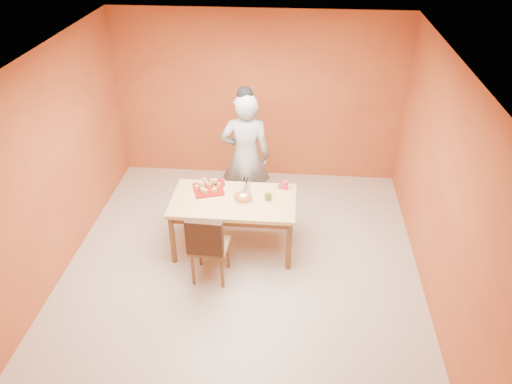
# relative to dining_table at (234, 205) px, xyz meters

# --- Properties ---
(floor) EXTENTS (5.00, 5.00, 0.00)m
(floor) POSITION_rel_dining_table_xyz_m (0.15, -0.46, -0.67)
(floor) COLOR beige
(floor) RESTS_ON ground
(ceiling) EXTENTS (5.00, 5.00, 0.00)m
(ceiling) POSITION_rel_dining_table_xyz_m (0.15, -0.46, 2.03)
(ceiling) COLOR silver
(ceiling) RESTS_ON wall_back
(wall_back) EXTENTS (4.50, 0.00, 4.50)m
(wall_back) POSITION_rel_dining_table_xyz_m (0.15, 2.04, 0.68)
(wall_back) COLOR #C2642C
(wall_back) RESTS_ON floor
(wall_left) EXTENTS (0.00, 5.00, 5.00)m
(wall_left) POSITION_rel_dining_table_xyz_m (-2.10, -0.46, 0.68)
(wall_left) COLOR #C2642C
(wall_left) RESTS_ON floor
(wall_right) EXTENTS (0.00, 5.00, 5.00)m
(wall_right) POSITION_rel_dining_table_xyz_m (2.40, -0.46, 0.68)
(wall_right) COLOR #C2642C
(wall_right) RESTS_ON floor
(dining_table) EXTENTS (1.60, 0.90, 0.76)m
(dining_table) POSITION_rel_dining_table_xyz_m (0.00, 0.00, 0.00)
(dining_table) COLOR #F4D080
(dining_table) RESTS_ON floor
(dining_chair) EXTENTS (0.48, 0.55, 0.99)m
(dining_chair) POSITION_rel_dining_table_xyz_m (-0.22, -0.64, -0.15)
(dining_chair) COLOR brown
(dining_chair) RESTS_ON floor
(pastry_pile) EXTENTS (0.34, 0.34, 0.11)m
(pastry_pile) POSITION_rel_dining_table_xyz_m (-0.36, 0.20, 0.17)
(pastry_pile) COLOR tan
(pastry_pile) RESTS_ON pastry_platter
(person) EXTENTS (0.71, 0.49, 1.90)m
(person) POSITION_rel_dining_table_xyz_m (0.08, 0.80, 0.28)
(person) COLOR gray
(person) RESTS_ON floor
(pastry_platter) EXTENTS (0.47, 0.47, 0.02)m
(pastry_platter) POSITION_rel_dining_table_xyz_m (-0.36, 0.20, 0.11)
(pastry_platter) COLOR maroon
(pastry_platter) RESTS_ON dining_table
(red_dinner_plate) EXTENTS (0.34, 0.34, 0.02)m
(red_dinner_plate) POSITION_rel_dining_table_xyz_m (-0.29, 0.34, 0.10)
(red_dinner_plate) COLOR maroon
(red_dinner_plate) RESTS_ON dining_table
(white_cake_plate) EXTENTS (0.32, 0.32, 0.01)m
(white_cake_plate) POSITION_rel_dining_table_xyz_m (0.13, -0.00, 0.10)
(white_cake_plate) COLOR white
(white_cake_plate) RESTS_ON dining_table
(sponge_cake) EXTENTS (0.28, 0.28, 0.05)m
(sponge_cake) POSITION_rel_dining_table_xyz_m (0.13, -0.00, 0.13)
(sponge_cake) COLOR orange
(sponge_cake) RESTS_ON white_cake_plate
(cake_server) EXTENTS (0.08, 0.28, 0.01)m
(cake_server) POSITION_rel_dining_table_xyz_m (0.14, 0.18, 0.17)
(cake_server) COLOR silver
(cake_server) RESTS_ON sponge_cake
(egg_ornament) EXTENTS (0.12, 0.11, 0.12)m
(egg_ornament) POSITION_rel_dining_table_xyz_m (0.44, 0.03, 0.16)
(egg_ornament) COLOR #5B762D
(egg_ornament) RESTS_ON dining_table
(magenta_glass) EXTENTS (0.09, 0.09, 0.11)m
(magenta_glass) POSITION_rel_dining_table_xyz_m (0.65, 0.32, 0.15)
(magenta_glass) COLOR #D62059
(magenta_glass) RESTS_ON dining_table
(checker_tin) EXTENTS (0.11, 0.11, 0.03)m
(checker_tin) POSITION_rel_dining_table_xyz_m (0.60, 0.35, 0.11)
(checker_tin) COLOR #39250F
(checker_tin) RESTS_ON dining_table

